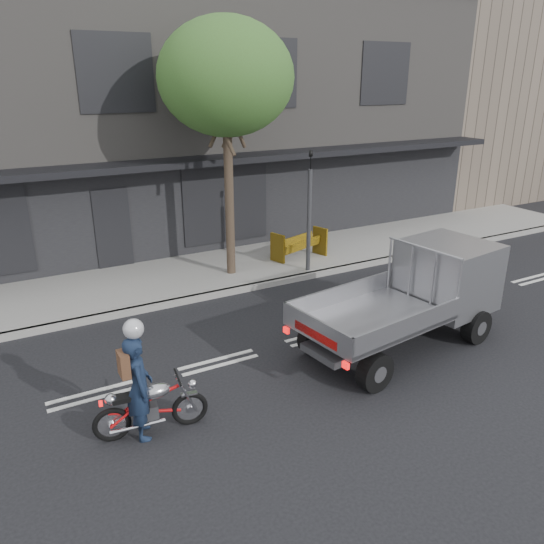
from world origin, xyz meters
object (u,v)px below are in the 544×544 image
at_px(flatbed_ute, 434,283).
at_px(construction_barrier, 303,246).
at_px(motorcycle, 151,406).
at_px(rider, 139,387).
at_px(traffic_light_pole, 309,218).
at_px(street_tree, 226,78).

xyz_separation_m(flatbed_ute, construction_barrier, (-0.03, 5.19, -0.61)).
bearing_deg(motorcycle, rider, -171.72).
bearing_deg(traffic_light_pole, motorcycle, -140.96).
bearing_deg(rider, flatbed_ute, -77.92).
relative_size(rider, flatbed_ute, 0.36).
distance_m(motorcycle, flatbed_ute, 6.39).
xyz_separation_m(rider, construction_barrier, (6.45, 5.62, -0.26)).
distance_m(traffic_light_pole, construction_barrier, 1.35).
relative_size(street_tree, rider, 3.93).
height_order(street_tree, flatbed_ute, street_tree).
xyz_separation_m(street_tree, flatbed_ute, (2.36, -5.27, -4.07)).
bearing_deg(traffic_light_pole, flatbed_ute, -85.41).
distance_m(street_tree, traffic_light_pole, 4.23).
relative_size(motorcycle, flatbed_ute, 0.38).
bearing_deg(flatbed_ute, construction_barrier, 82.64).
height_order(motorcycle, construction_barrier, construction_barrier).
bearing_deg(street_tree, rider, -125.92).
bearing_deg(rider, construction_barrier, -40.62).
xyz_separation_m(street_tree, traffic_light_pole, (2.00, -0.85, -3.63)).
relative_size(traffic_light_pole, construction_barrier, 2.19).
relative_size(street_tree, construction_barrier, 4.22).
xyz_separation_m(traffic_light_pole, motorcycle, (-5.98, -4.85, -1.17)).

